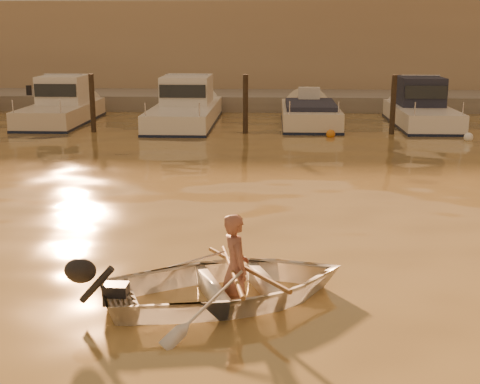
# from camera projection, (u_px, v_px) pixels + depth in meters

# --- Properties ---
(ground_plane) EXTENTS (160.00, 160.00, 0.00)m
(ground_plane) POSITION_uv_depth(u_px,v_px,m) (218.00, 279.00, 9.65)
(ground_plane) COLOR brown
(ground_plane) RESTS_ON ground
(dinghy) EXTENTS (3.92, 3.37, 0.68)m
(dinghy) POSITION_uv_depth(u_px,v_px,m) (229.00, 285.00, 8.86)
(dinghy) COLOR silver
(dinghy) RESTS_ON ground_plane
(person) EXTENTS (0.52, 0.63, 1.49)m
(person) POSITION_uv_depth(u_px,v_px,m) (236.00, 268.00, 8.84)
(person) COLOR #8D5646
(person) RESTS_ON dinghy
(outboard_motor) EXTENTS (0.98, 0.69, 0.70)m
(outboard_motor) POSITION_uv_depth(u_px,v_px,m) (115.00, 294.00, 8.40)
(outboard_motor) COLOR black
(outboard_motor) RESTS_ON dinghy
(oar_port) EXTENTS (1.18, 1.80, 0.13)m
(oar_port) POSITION_uv_depth(u_px,v_px,m) (246.00, 268.00, 8.88)
(oar_port) COLOR brown
(oar_port) RESTS_ON dinghy
(oar_starboard) EXTENTS (0.44, 2.08, 0.13)m
(oar_starboard) POSITION_uv_depth(u_px,v_px,m) (232.00, 270.00, 8.83)
(oar_starboard) COLOR brown
(oar_starboard) RESTS_ON dinghy
(moored_boat_1) EXTENTS (2.06, 6.20, 1.75)m
(moored_boat_1) POSITION_uv_depth(u_px,v_px,m) (61.00, 106.00, 25.38)
(moored_boat_1) COLOR beige
(moored_boat_1) RESTS_ON ground_plane
(moored_boat_2) EXTENTS (2.24, 7.51, 1.75)m
(moored_boat_2) POSITION_uv_depth(u_px,v_px,m) (185.00, 107.00, 25.14)
(moored_boat_2) COLOR white
(moored_boat_2) RESTS_ON ground_plane
(moored_boat_3) EXTENTS (2.05, 5.93, 0.95)m
(moored_boat_3) POSITION_uv_depth(u_px,v_px,m) (310.00, 119.00, 25.01)
(moored_boat_3) COLOR beige
(moored_boat_3) RESTS_ON ground_plane
(moored_boat_4) EXTENTS (1.97, 6.19, 1.75)m
(moored_boat_4) POSITION_uv_depth(u_px,v_px,m) (422.00, 109.00, 24.71)
(moored_boat_4) COLOR white
(moored_boat_4) RESTS_ON ground_plane
(piling_1) EXTENTS (0.18, 0.18, 2.20)m
(piling_1) POSITION_uv_depth(u_px,v_px,m) (93.00, 106.00, 23.09)
(piling_1) COLOR #2D2319
(piling_1) RESTS_ON ground_plane
(piling_2) EXTENTS (0.18, 0.18, 2.20)m
(piling_2) POSITION_uv_depth(u_px,v_px,m) (245.00, 107.00, 22.83)
(piling_2) COLOR #2D2319
(piling_2) RESTS_ON ground_plane
(piling_3) EXTENTS (0.18, 0.18, 2.20)m
(piling_3) POSITION_uv_depth(u_px,v_px,m) (393.00, 108.00, 22.58)
(piling_3) COLOR #2D2319
(piling_3) RESTS_ON ground_plane
(fender_b) EXTENTS (0.30, 0.30, 0.30)m
(fender_b) POSITION_uv_depth(u_px,v_px,m) (63.00, 128.00, 23.52)
(fender_b) COLOR #E8581B
(fender_b) RESTS_ON ground_plane
(fender_c) EXTENTS (0.30, 0.30, 0.30)m
(fender_c) POSITION_uv_depth(u_px,v_px,m) (164.00, 133.00, 22.50)
(fender_c) COLOR white
(fender_c) RESTS_ON ground_plane
(fender_d) EXTENTS (0.30, 0.30, 0.30)m
(fender_d) POSITION_uv_depth(u_px,v_px,m) (331.00, 134.00, 22.19)
(fender_d) COLOR orange
(fender_d) RESTS_ON ground_plane
(fender_e) EXTENTS (0.30, 0.30, 0.30)m
(fender_e) POSITION_uv_depth(u_px,v_px,m) (468.00, 137.00, 21.53)
(fender_e) COLOR white
(fender_e) RESTS_ON ground_plane
(quay) EXTENTS (52.00, 4.00, 1.00)m
(quay) POSITION_uv_depth(u_px,v_px,m) (257.00, 104.00, 30.46)
(quay) COLOR gray
(quay) RESTS_ON ground_plane
(waterfront_building) EXTENTS (46.00, 7.00, 4.80)m
(waterfront_building) POSITION_uv_depth(u_px,v_px,m) (260.00, 50.00, 35.26)
(waterfront_building) COLOR #9E8466
(waterfront_building) RESTS_ON quay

